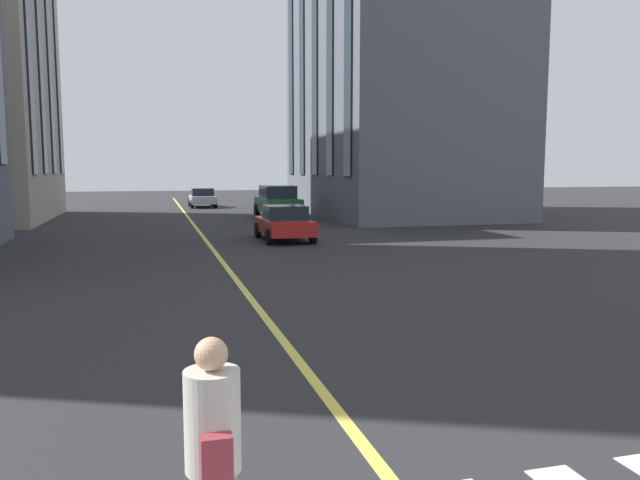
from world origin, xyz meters
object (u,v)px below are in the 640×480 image
car_silver_parked_a (202,198)px  car_green_trailing (278,202)px  pedestrian_near (213,462)px  car_red_far (284,223)px

car_silver_parked_a → car_green_trailing: bearing=-164.1°
car_green_trailing → pedestrian_near: (-30.51, 6.59, -0.10)m
car_green_trailing → pedestrian_near: 31.21m
car_red_far → car_silver_parked_a: bearing=3.7°
car_red_far → pedestrian_near: size_ratio=2.25×
car_silver_parked_a → car_green_trailing: (-11.60, -3.32, 0.27)m
car_green_trailing → pedestrian_near: size_ratio=2.71×
car_red_far → car_green_trailing: 10.88m
car_silver_parked_a → pedestrian_near: (-42.11, 3.27, 0.17)m
car_green_trailing → car_red_far: bearing=170.0°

